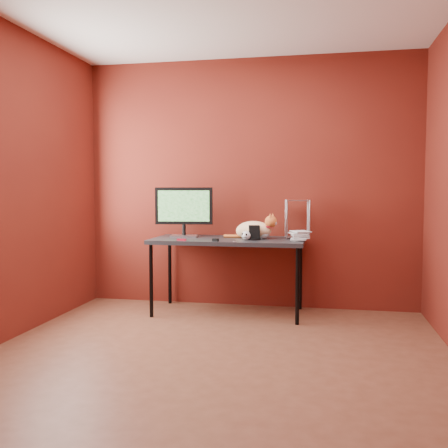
% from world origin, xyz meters
% --- Properties ---
extents(room, '(3.52, 3.52, 2.61)m').
position_xyz_m(room, '(0.00, 0.00, 1.45)').
color(room, brown).
rests_on(room, ground).
extents(desk, '(1.50, 0.70, 0.75)m').
position_xyz_m(desk, '(-0.15, 1.37, 0.70)').
color(desk, black).
rests_on(desk, ground).
extents(monitor, '(0.58, 0.23, 0.51)m').
position_xyz_m(monitor, '(-0.62, 1.43, 1.03)').
color(monitor, '#B1B0B5').
rests_on(monitor, desk).
extents(cat, '(0.54, 0.31, 0.26)m').
position_xyz_m(cat, '(0.10, 1.43, 0.84)').
color(cat, orange).
rests_on(cat, desk).
extents(skull_mug, '(0.09, 0.10, 0.09)m').
position_xyz_m(skull_mug, '(0.05, 1.24, 0.80)').
color(skull_mug, silver).
rests_on(skull_mug, desk).
extents(speaker, '(0.12, 0.12, 0.14)m').
position_xyz_m(speaker, '(0.12, 1.28, 0.82)').
color(speaker, black).
rests_on(speaker, desk).
extents(book_stack, '(0.22, 0.25, 1.02)m').
position_xyz_m(book_stack, '(0.48, 1.33, 1.26)').
color(book_stack, beige).
rests_on(book_stack, desk).
extents(wire_rack, '(0.25, 0.21, 0.39)m').
position_xyz_m(wire_rack, '(0.52, 1.56, 0.94)').
color(wire_rack, '#B1B0B5').
rests_on(wire_rack, desk).
extents(pocket_knife, '(0.09, 0.03, 0.02)m').
position_xyz_m(pocket_knife, '(-0.55, 1.08, 0.76)').
color(pocket_knife, '#AC0D21').
rests_on(pocket_knife, desk).
extents(black_gadget, '(0.06, 0.05, 0.03)m').
position_xyz_m(black_gadget, '(-0.22, 1.08, 0.76)').
color(black_gadget, black).
rests_on(black_gadget, desk).
extents(washer, '(0.04, 0.04, 0.00)m').
position_xyz_m(washer, '(-0.03, 1.08, 0.75)').
color(washer, '#B1B0B5').
rests_on(washer, desk).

